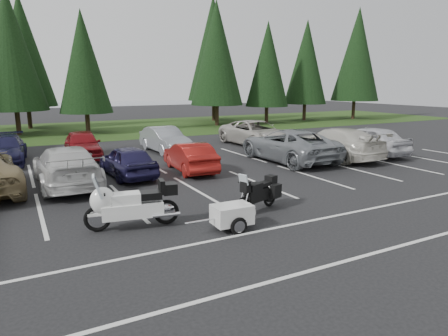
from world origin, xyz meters
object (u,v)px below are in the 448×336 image
(car_near_8, at_px, (368,140))
(touring_motorcycle, at_px, (132,200))
(car_near_3, at_px, (66,166))
(car_far_2, at_px, (82,144))
(car_far_4, at_px, (256,133))
(car_far_3, at_px, (165,140))
(car_near_6, at_px, (288,145))
(car_near_5, at_px, (190,157))
(car_near_7, at_px, (335,143))
(car_far_1, at_px, (4,150))
(car_near_4, at_px, (127,161))
(adventure_motorcycle, at_px, (257,191))
(cargo_trailer, at_px, (232,217))

(car_near_8, height_order, touring_motorcycle, car_near_8)
(car_near_3, bearing_deg, car_far_2, -105.08)
(car_far_2, relative_size, car_far_4, 0.75)
(car_far_3, bearing_deg, car_near_6, -53.65)
(car_near_5, distance_m, car_near_6, 5.50)
(car_near_5, xyz_separation_m, car_near_7, (8.16, -0.68, 0.16))
(car_far_2, height_order, car_far_4, car_far_4)
(car_near_3, bearing_deg, touring_motorcycle, 99.04)
(car_far_1, xyz_separation_m, touring_motorcycle, (3.23, -12.03, 0.09))
(car_near_4, distance_m, car_near_6, 8.32)
(car_near_4, xyz_separation_m, car_far_3, (3.60, 5.30, 0.05))
(adventure_motorcycle, bearing_deg, car_near_6, 26.91)
(car_near_4, relative_size, adventure_motorcycle, 1.84)
(car_near_5, xyz_separation_m, car_far_2, (-3.81, 5.75, 0.08))
(car_near_7, distance_m, cargo_trailer, 12.15)
(car_near_5, bearing_deg, car_near_6, -177.13)
(car_near_7, relative_size, adventure_motorcycle, 2.59)
(car_far_1, relative_size, cargo_trailer, 3.18)
(car_near_8, height_order, car_far_4, car_near_8)
(car_far_1, height_order, car_far_3, car_far_3)
(car_far_4, xyz_separation_m, cargo_trailer, (-8.79, -12.62, -0.45))
(car_near_3, bearing_deg, car_far_3, -137.54)
(car_far_3, height_order, car_far_4, car_far_4)
(car_near_4, bearing_deg, car_near_7, 171.45)
(car_near_5, distance_m, car_near_7, 8.19)
(car_near_8, xyz_separation_m, cargo_trailer, (-12.57, -6.76, -0.47))
(car_near_4, relative_size, cargo_trailer, 2.63)
(car_near_8, bearing_deg, car_near_7, -0.13)
(car_far_2, bearing_deg, car_near_4, -76.18)
(car_far_2, height_order, cargo_trailer, car_far_2)
(car_near_7, bearing_deg, car_near_8, 177.98)
(car_near_8, relative_size, touring_motorcycle, 1.67)
(car_far_3, relative_size, car_far_4, 0.77)
(cargo_trailer, bearing_deg, car_near_5, 76.85)
(car_near_6, height_order, adventure_motorcycle, car_near_6)
(car_near_6, height_order, car_far_4, car_near_6)
(car_far_2, bearing_deg, car_far_1, -179.47)
(car_near_7, relative_size, car_far_2, 1.30)
(car_near_6, distance_m, cargo_trailer, 10.45)
(car_near_4, xyz_separation_m, car_far_4, (9.68, 4.96, 0.12))
(car_near_6, bearing_deg, car_near_3, 0.48)
(car_near_3, relative_size, car_far_1, 1.11)
(car_near_4, bearing_deg, car_far_4, -156.75)
(car_near_4, height_order, cargo_trailer, car_near_4)
(car_near_7, bearing_deg, cargo_trailer, 31.88)
(car_near_7, xyz_separation_m, car_near_8, (2.48, -0.00, -0.00))
(touring_motorcycle, xyz_separation_m, cargo_trailer, (2.39, -1.38, -0.44))
(car_near_8, xyz_separation_m, car_far_3, (-9.86, 6.20, -0.09))
(car_near_7, bearing_deg, car_far_1, -24.89)
(car_far_2, distance_m, car_far_4, 10.68)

